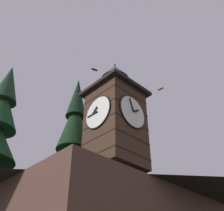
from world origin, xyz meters
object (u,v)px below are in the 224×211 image
object	(u,v)px
pine_tree_behind	(69,195)
flying_bird_high	(94,70)
clock_tower	(115,119)
flying_bird_low	(161,89)

from	to	relation	value
pine_tree_behind	flying_bird_high	size ratio (longest dim) A/B	29.82
clock_tower	pine_tree_behind	size ratio (longest dim) A/B	0.49
pine_tree_behind	flying_bird_high	bearing A→B (deg)	96.10
flying_bird_high	flying_bird_low	bearing A→B (deg)	138.04
pine_tree_behind	flying_bird_low	xyz separation A→B (m)	(-4.65, 6.03, 9.09)
clock_tower	pine_tree_behind	distance (m)	6.67
pine_tree_behind	flying_bird_high	distance (m)	11.41
pine_tree_behind	flying_bird_low	bearing A→B (deg)	127.65
flying_bird_low	clock_tower	bearing A→B (deg)	-9.41
clock_tower	pine_tree_behind	world-z (taller)	pine_tree_behind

